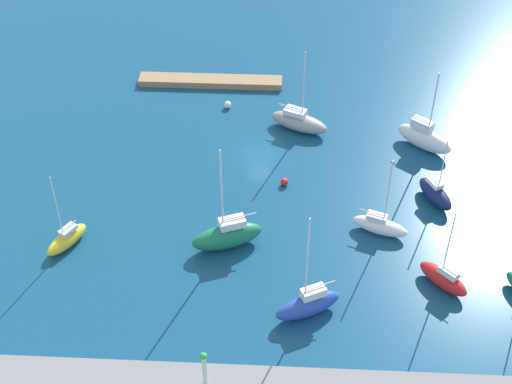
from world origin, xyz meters
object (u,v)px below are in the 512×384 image
at_px(sailboat_blue_by_breakwater, 308,304).
at_px(sailboat_yellow_lone_north, 67,239).
at_px(mooring_buoy_red, 284,182).
at_px(sailboat_red_far_north, 444,278).
at_px(sailboat_navy_west_end, 435,193).
at_px(sailboat_white_lone_south, 424,137).
at_px(sailboat_white_center_basin, 380,225).
at_px(harbor_beacon, 204,367).
at_px(sailboat_green_outer_mooring, 227,235).
at_px(pier_dock, 211,81).
at_px(mooring_buoy_white, 228,105).
at_px(sailboat_gray_inner_mooring, 299,121).

height_order(sailboat_blue_by_breakwater, sailboat_yellow_lone_north, sailboat_blue_by_breakwater).
distance_m(sailboat_blue_by_breakwater, mooring_buoy_red, 17.80).
bearing_deg(sailboat_red_far_north, sailboat_navy_west_end, -48.17).
relative_size(sailboat_white_lone_south, sailboat_white_center_basin, 1.09).
height_order(harbor_beacon, sailboat_green_outer_mooring, sailboat_green_outer_mooring).
xyz_separation_m(pier_dock, mooring_buoy_red, (-9.75, 19.47, -0.01)).
distance_m(sailboat_white_lone_south, sailboat_white_center_basin, 15.42).
xyz_separation_m(sailboat_navy_west_end, mooring_buoy_white, (22.69, -16.06, -0.62)).
bearing_deg(sailboat_white_center_basin, sailboat_navy_west_end, 60.23).
xyz_separation_m(sailboat_gray_inner_mooring, sailboat_blue_by_breakwater, (-0.95, 27.82, 0.15)).
height_order(sailboat_white_center_basin, mooring_buoy_white, sailboat_white_center_basin).
distance_m(pier_dock, mooring_buoy_white, 5.85).
height_order(harbor_beacon, sailboat_red_far_north, sailboat_red_far_north).
xyz_separation_m(sailboat_white_lone_south, mooring_buoy_red, (15.46, 7.37, -0.98)).
distance_m(sailboat_red_far_north, sailboat_blue_by_breakwater, 12.93).
bearing_deg(sailboat_yellow_lone_north, sailboat_blue_by_breakwater, 103.22).
height_order(sailboat_white_lone_south, sailboat_navy_west_end, sailboat_white_lone_south).
bearing_deg(sailboat_green_outer_mooring, sailboat_blue_by_breakwater, 112.33).
distance_m(sailboat_white_lone_south, mooring_buoy_red, 17.15).
bearing_deg(sailboat_gray_inner_mooring, sailboat_navy_west_end, -16.39).
xyz_separation_m(pier_dock, sailboat_white_lone_south, (-25.20, 12.10, 0.98)).
bearing_deg(mooring_buoy_white, sailboat_blue_by_breakwater, 106.72).
distance_m(sailboat_navy_west_end, sailboat_yellow_lone_north, 37.22).
xyz_separation_m(sailboat_green_outer_mooring, sailboat_blue_by_breakwater, (-7.69, 8.12, -0.14)).
relative_size(sailboat_gray_inner_mooring, sailboat_white_center_basin, 1.14).
height_order(harbor_beacon, mooring_buoy_red, harbor_beacon).
distance_m(sailboat_white_lone_south, mooring_buoy_white, 23.65).
height_order(sailboat_green_outer_mooring, mooring_buoy_white, sailboat_green_outer_mooring).
xyz_separation_m(sailboat_white_lone_south, sailboat_yellow_lone_north, (36.20, 17.57, -0.53)).
distance_m(sailboat_yellow_lone_north, mooring_buoy_red, 23.12).
xyz_separation_m(harbor_beacon, sailboat_white_lone_south, (-21.09, -33.75, -2.31)).
xyz_separation_m(sailboat_navy_west_end, sailboat_gray_inner_mooring, (14.07, -12.04, 0.05)).
distance_m(pier_dock, sailboat_yellow_lone_north, 31.64).
bearing_deg(pier_dock, sailboat_gray_inner_mooring, 140.40).
bearing_deg(sailboat_yellow_lone_north, mooring_buoy_red, 147.19).
xyz_separation_m(sailboat_red_far_north, mooring_buoy_red, (14.71, -13.67, -0.59)).
height_order(sailboat_green_outer_mooring, sailboat_red_far_north, sailboat_green_outer_mooring).
relative_size(harbor_beacon, sailboat_white_lone_south, 0.38).
height_order(harbor_beacon, sailboat_gray_inner_mooring, sailboat_gray_inner_mooring).
height_order(pier_dock, sailboat_yellow_lone_north, sailboat_yellow_lone_north).
distance_m(sailboat_red_far_north, mooring_buoy_white, 35.45).
bearing_deg(pier_dock, sailboat_red_far_north, 126.43).
xyz_separation_m(sailboat_red_far_north, mooring_buoy_white, (21.87, -27.89, -0.57)).
bearing_deg(pier_dock, sailboat_blue_by_breakwater, 108.14).
distance_m(pier_dock, sailboat_red_far_north, 41.19).
xyz_separation_m(sailboat_blue_by_breakwater, sailboat_white_center_basin, (-7.10, -10.77, -0.32)).
bearing_deg(sailboat_white_lone_south, sailboat_navy_west_end, -51.07).
xyz_separation_m(sailboat_white_lone_south, sailboat_green_outer_mooring, (20.74, 16.87, 0.01)).
xyz_separation_m(sailboat_green_outer_mooring, sailboat_navy_west_end, (-20.82, -7.66, -0.35)).
bearing_deg(sailboat_blue_by_breakwater, sailboat_gray_inner_mooring, -114.31).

